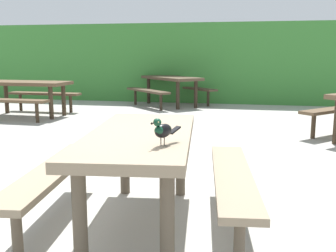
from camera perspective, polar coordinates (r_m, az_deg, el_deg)
The scene contains 6 objects.
ground_plane at distance 3.41m, azimuth -8.19°, elevation -12.60°, with size 60.00×60.00×0.00m, color #A3A099.
hedge_wall at distance 11.45m, azimuth 6.23°, elevation 8.93°, with size 28.00×1.45×2.12m, color #387A33.
picnic_table_foreground at distance 3.07m, azimuth -3.91°, elevation -4.21°, with size 1.87×1.89×0.74m.
bird_grackle at distance 2.55m, azimuth -0.82°, elevation -0.56°, with size 0.16×0.27×0.18m.
picnic_table_mid_left at distance 10.28m, azimuth 0.46°, elevation 6.01°, with size 2.40×2.40×0.74m.
picnic_table_mid_right at distance 9.04m, azimuth -19.44°, elevation 4.84°, with size 1.82×1.73×0.74m.
Camera 1 is at (1.09, -2.95, 1.32)m, focal length 42.82 mm.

